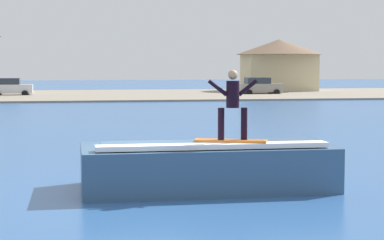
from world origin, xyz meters
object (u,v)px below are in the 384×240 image
at_px(surfboard, 231,141).
at_px(surfer, 233,101).
at_px(car_far_shore, 260,86).
at_px(house_gabled_white, 279,60).
at_px(car_near_shore, 11,87).
at_px(wave_crest, 207,166).

xyz_separation_m(surfboard, surfer, (0.04, -0.03, 0.99)).
xyz_separation_m(surfboard, car_far_shore, (15.64, 53.30, -0.34)).
distance_m(surfboard, house_gabled_white, 64.07).
relative_size(surfboard, surfer, 1.05).
bearing_deg(car_near_shore, wave_crest, -79.99).
bearing_deg(surfboard, house_gabled_white, 71.75).
distance_m(surfer, house_gabled_white, 64.05).
bearing_deg(surfer, surfboard, 147.58).
height_order(car_far_shore, house_gabled_white, house_gabled_white).
distance_m(surfboard, car_far_shore, 55.55).
bearing_deg(wave_crest, car_far_shore, 72.99).
height_order(wave_crest, car_far_shore, car_far_shore).
relative_size(surfboard, car_near_shore, 0.43).
height_order(car_near_shore, car_far_shore, same).
bearing_deg(surfer, car_near_shore, 100.42).
distance_m(surfer, car_far_shore, 55.58).
height_order(surfboard, car_near_shore, car_near_shore).
bearing_deg(car_near_shore, car_far_shore, -3.05).
relative_size(wave_crest, car_near_shore, 1.51).
distance_m(car_near_shore, car_far_shore, 25.69).
bearing_deg(car_near_shore, surfboard, -79.62).
relative_size(wave_crest, car_far_shore, 1.39).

